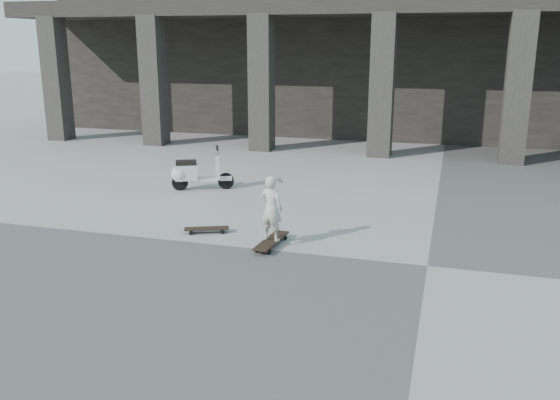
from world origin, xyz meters
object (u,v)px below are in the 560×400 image
(scooter, at_px, (192,173))
(skateboard_spare, at_px, (207,229))
(child, at_px, (271,208))
(longboard, at_px, (271,241))

(scooter, bearing_deg, skateboard_spare, -84.74)
(skateboard_spare, bearing_deg, child, -36.96)
(longboard, bearing_deg, child, 92.91)
(skateboard_spare, relative_size, scooter, 0.60)
(scooter, bearing_deg, longboard, -71.42)
(skateboard_spare, distance_m, child, 1.44)
(longboard, relative_size, scooter, 0.81)
(longboard, relative_size, skateboard_spare, 1.35)
(longboard, xyz_separation_m, child, (-0.00, 0.00, 0.56))
(longboard, height_order, skateboard_spare, longboard)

